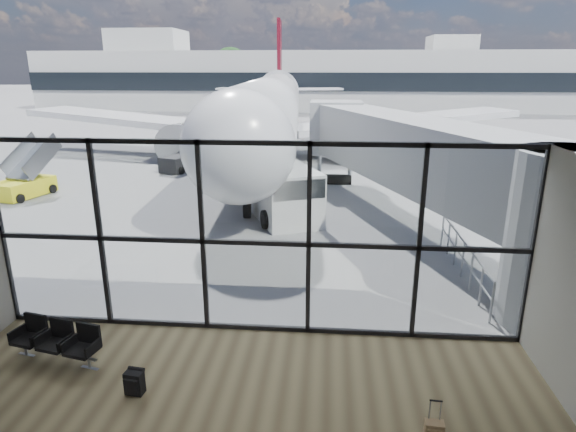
# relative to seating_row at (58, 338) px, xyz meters

# --- Properties ---
(ground) EXTENTS (220.00, 220.00, 0.00)m
(ground) POSITION_rel_seating_row_xyz_m (4.00, 41.55, -0.49)
(ground) COLOR slate
(ground) RESTS_ON ground
(lounge_shell) EXTENTS (12.02, 8.01, 4.51)m
(lounge_shell) POSITION_rel_seating_row_xyz_m (4.00, -3.25, 2.16)
(lounge_shell) COLOR brown
(lounge_shell) RESTS_ON ground
(glass_curtain_wall) EXTENTS (12.10, 0.12, 4.50)m
(glass_curtain_wall) POSITION_rel_seating_row_xyz_m (4.00, 1.55, 1.76)
(glass_curtain_wall) COLOR white
(glass_curtain_wall) RESTS_ON ground
(jet_bridge) EXTENTS (8.00, 16.50, 4.33)m
(jet_bridge) POSITION_rel_seating_row_xyz_m (8.90, 8.62, 2.27)
(jet_bridge) COLOR #95989A
(jet_bridge) RESTS_ON ground
(apron_railing) EXTENTS (0.06, 5.46, 1.11)m
(apron_railing) POSITION_rel_seating_row_xyz_m (9.60, 5.05, 0.23)
(apron_railing) COLOR gray
(apron_railing) RESTS_ON ground
(far_terminal) EXTENTS (80.00, 12.20, 11.00)m
(far_terminal) POSITION_rel_seating_row_xyz_m (3.41, 63.52, 3.72)
(far_terminal) COLOR silver
(far_terminal) RESTS_ON ground
(tree_0) EXTENTS (4.95, 4.95, 7.12)m
(tree_0) POSITION_rel_seating_row_xyz_m (-41.00, 73.55, 4.14)
(tree_0) COLOR #382619
(tree_0) RESTS_ON ground
(tree_1) EXTENTS (5.61, 5.61, 8.07)m
(tree_1) POSITION_rel_seating_row_xyz_m (-35.00, 73.55, 4.76)
(tree_1) COLOR #382619
(tree_1) RESTS_ON ground
(tree_2) EXTENTS (6.27, 6.27, 9.03)m
(tree_2) POSITION_rel_seating_row_xyz_m (-29.00, 73.55, 5.39)
(tree_2) COLOR #382619
(tree_2) RESTS_ON ground
(tree_3) EXTENTS (4.95, 4.95, 7.12)m
(tree_3) POSITION_rel_seating_row_xyz_m (-23.00, 73.55, 4.14)
(tree_3) COLOR #382619
(tree_3) RESTS_ON ground
(tree_4) EXTENTS (5.61, 5.61, 8.07)m
(tree_4) POSITION_rel_seating_row_xyz_m (-17.00, 73.55, 4.76)
(tree_4) COLOR #382619
(tree_4) RESTS_ON ground
(tree_5) EXTENTS (6.27, 6.27, 9.03)m
(tree_5) POSITION_rel_seating_row_xyz_m (-11.00, 73.55, 5.39)
(tree_5) COLOR #382619
(tree_5) RESTS_ON ground
(seating_row) EXTENTS (2.00, 0.95, 0.88)m
(seating_row) POSITION_rel_seating_row_xyz_m (0.00, 0.00, 0.00)
(seating_row) COLOR gray
(seating_row) RESTS_ON ground
(backpack) EXTENTS (0.37, 0.35, 0.51)m
(backpack) POSITION_rel_seating_row_xyz_m (2.03, -0.99, -0.24)
(backpack) COLOR black
(backpack) RESTS_ON ground
(airliner) EXTENTS (35.31, 40.94, 10.54)m
(airliner) POSITION_rel_seating_row_xyz_m (1.32, 25.91, 2.72)
(airliner) COLOR silver
(airliner) RESTS_ON ground
(service_van) EXTENTS (3.88, 5.34, 2.13)m
(service_van) POSITION_rel_seating_row_xyz_m (3.66, 10.70, 0.60)
(service_van) COLOR silver
(service_van) RESTS_ON ground
(belt_loader) EXTENTS (2.33, 3.76, 1.64)m
(belt_loader) POSITION_rel_seating_row_xyz_m (-3.16, 19.34, 0.06)
(belt_loader) COLOR black
(belt_loader) RESTS_ON ground
(mobile_stairs) EXTENTS (2.26, 3.48, 2.26)m
(mobile_stairs) POSITION_rel_seating_row_xyz_m (-8.93, 12.80, 0.05)
(mobile_stairs) COLOR yellow
(mobile_stairs) RESTS_ON ground
(traffic_cone_a) EXTENTS (0.41, 0.41, 0.59)m
(traffic_cone_a) POSITION_rel_seating_row_xyz_m (4.45, 12.42, -0.21)
(traffic_cone_a) COLOR #FF620D
(traffic_cone_a) RESTS_ON ground
(traffic_cone_b) EXTENTS (0.40, 0.40, 0.58)m
(traffic_cone_b) POSITION_rel_seating_row_xyz_m (4.43, 16.83, -0.22)
(traffic_cone_b) COLOR red
(traffic_cone_b) RESTS_ON ground
(traffic_cone_c) EXTENTS (0.36, 0.36, 0.52)m
(traffic_cone_c) POSITION_rel_seating_row_xyz_m (4.61, 15.15, -0.24)
(traffic_cone_c) COLOR orange
(traffic_cone_c) RESTS_ON ground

